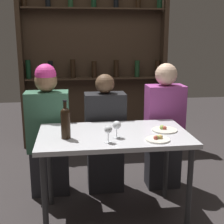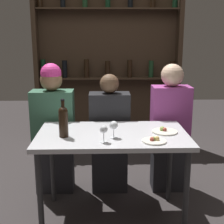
{
  "view_description": "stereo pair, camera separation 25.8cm",
  "coord_description": "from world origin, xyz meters",
  "px_view_note": "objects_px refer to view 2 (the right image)",
  "views": [
    {
      "loc": [
        -0.33,
        -2.38,
        1.52
      ],
      "look_at": [
        0.0,
        0.11,
        0.91
      ],
      "focal_mm": 50.0,
      "sensor_mm": 36.0,
      "label": 1
    },
    {
      "loc": [
        -0.08,
        -2.4,
        1.52
      ],
      "look_at": [
        0.0,
        0.11,
        0.91
      ],
      "focal_mm": 50.0,
      "sensor_mm": 36.0,
      "label": 2
    }
  ],
  "objects_px": {
    "wine_glass_1": "(104,130)",
    "seated_person_left": "(54,131)",
    "food_plate_0": "(164,131)",
    "food_plate_1": "(154,140)",
    "seated_person_center": "(109,137)",
    "wine_bottle": "(63,120)",
    "seated_person_right": "(170,131)",
    "wine_glass_0": "(114,126)"
  },
  "relations": [
    {
      "from": "wine_glass_1",
      "to": "seated_person_left",
      "type": "distance_m",
      "value": 0.91
    },
    {
      "from": "wine_glass_1",
      "to": "seated_person_left",
      "type": "bearing_deg",
      "value": 123.38
    },
    {
      "from": "food_plate_0",
      "to": "food_plate_1",
      "type": "xyz_separation_m",
      "value": [
        -0.12,
        -0.23,
        0.0
      ]
    },
    {
      "from": "wine_glass_1",
      "to": "seated_person_left",
      "type": "relative_size",
      "value": 0.1
    },
    {
      "from": "seated_person_center",
      "to": "wine_bottle",
      "type": "bearing_deg",
      "value": -121.55
    },
    {
      "from": "food_plate_0",
      "to": "seated_person_right",
      "type": "relative_size",
      "value": 0.17
    },
    {
      "from": "wine_bottle",
      "to": "food_plate_0",
      "type": "distance_m",
      "value": 0.82
    },
    {
      "from": "food_plate_1",
      "to": "food_plate_0",
      "type": "bearing_deg",
      "value": 62.78
    },
    {
      "from": "food_plate_1",
      "to": "seated_person_left",
      "type": "xyz_separation_m",
      "value": [
        -0.86,
        0.74,
        -0.15
      ]
    },
    {
      "from": "food_plate_0",
      "to": "seated_person_left",
      "type": "distance_m",
      "value": 1.11
    },
    {
      "from": "wine_glass_0",
      "to": "food_plate_0",
      "type": "distance_m",
      "value": 0.44
    },
    {
      "from": "food_plate_1",
      "to": "seated_person_right",
      "type": "distance_m",
      "value": 0.81
    },
    {
      "from": "wine_glass_0",
      "to": "seated_person_right",
      "type": "xyz_separation_m",
      "value": [
        0.58,
        0.63,
        -0.25
      ]
    },
    {
      "from": "wine_glass_0",
      "to": "seated_person_center",
      "type": "relative_size",
      "value": 0.11
    },
    {
      "from": "seated_person_center",
      "to": "wine_glass_0",
      "type": "bearing_deg",
      "value": -88.3
    },
    {
      "from": "wine_bottle",
      "to": "seated_person_right",
      "type": "relative_size",
      "value": 0.24
    },
    {
      "from": "food_plate_0",
      "to": "seated_person_right",
      "type": "bearing_deg",
      "value": 72.64
    },
    {
      "from": "seated_person_left",
      "to": "wine_glass_0",
      "type": "bearing_deg",
      "value": -48.36
    },
    {
      "from": "wine_glass_1",
      "to": "wine_glass_0",
      "type": "bearing_deg",
      "value": 53.22
    },
    {
      "from": "wine_glass_0",
      "to": "seated_person_left",
      "type": "bearing_deg",
      "value": 131.64
    },
    {
      "from": "food_plate_1",
      "to": "seated_person_right",
      "type": "height_order",
      "value": "seated_person_right"
    },
    {
      "from": "wine_glass_0",
      "to": "food_plate_0",
      "type": "relative_size",
      "value": 0.63
    },
    {
      "from": "wine_glass_0",
      "to": "food_plate_0",
      "type": "bearing_deg",
      "value": 16.97
    },
    {
      "from": "wine_glass_0",
      "to": "seated_person_left",
      "type": "xyz_separation_m",
      "value": [
        -0.56,
        0.63,
        -0.23
      ]
    },
    {
      "from": "wine_glass_0",
      "to": "seated_person_center",
      "type": "height_order",
      "value": "seated_person_center"
    },
    {
      "from": "wine_bottle",
      "to": "wine_glass_1",
      "type": "relative_size",
      "value": 2.31
    },
    {
      "from": "wine_glass_0",
      "to": "wine_glass_1",
      "type": "height_order",
      "value": "wine_glass_0"
    },
    {
      "from": "seated_person_center",
      "to": "seated_person_left",
      "type": "bearing_deg",
      "value": -180.0
    },
    {
      "from": "wine_bottle",
      "to": "seated_person_left",
      "type": "height_order",
      "value": "seated_person_left"
    },
    {
      "from": "wine_bottle",
      "to": "wine_glass_0",
      "type": "height_order",
      "value": "wine_bottle"
    },
    {
      "from": "seated_person_left",
      "to": "wine_bottle",
      "type": "bearing_deg",
      "value": -73.53
    },
    {
      "from": "seated_person_left",
      "to": "seated_person_right",
      "type": "xyz_separation_m",
      "value": [
        1.14,
        0.0,
        -0.02
      ]
    },
    {
      "from": "seated_person_left",
      "to": "seated_person_center",
      "type": "relative_size",
      "value": 1.09
    },
    {
      "from": "food_plate_0",
      "to": "food_plate_1",
      "type": "bearing_deg",
      "value": -117.22
    },
    {
      "from": "wine_glass_0",
      "to": "food_plate_1",
      "type": "distance_m",
      "value": 0.33
    },
    {
      "from": "food_plate_1",
      "to": "seated_person_center",
      "type": "xyz_separation_m",
      "value": [
        -0.32,
        0.74,
        -0.22
      ]
    },
    {
      "from": "food_plate_0",
      "to": "wine_bottle",
      "type": "bearing_deg",
      "value": -173.44
    },
    {
      "from": "food_plate_1",
      "to": "seated_person_left",
      "type": "bearing_deg",
      "value": 139.37
    },
    {
      "from": "wine_glass_0",
      "to": "seated_person_left",
      "type": "height_order",
      "value": "seated_person_left"
    },
    {
      "from": "wine_glass_1",
      "to": "wine_bottle",
      "type": "bearing_deg",
      "value": 155.85
    },
    {
      "from": "wine_bottle",
      "to": "food_plate_1",
      "type": "bearing_deg",
      "value": -11.55
    },
    {
      "from": "wine_bottle",
      "to": "wine_glass_1",
      "type": "bearing_deg",
      "value": -24.15
    }
  ]
}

